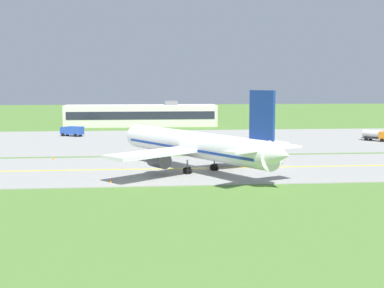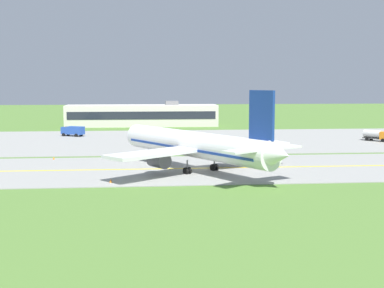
% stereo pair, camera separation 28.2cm
% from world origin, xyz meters
% --- Properties ---
extents(ground_plane, '(500.00, 500.00, 0.00)m').
position_xyz_m(ground_plane, '(0.00, 0.00, 0.00)').
color(ground_plane, '#517A33').
extents(taxiway_strip, '(240.00, 28.00, 0.10)m').
position_xyz_m(taxiway_strip, '(0.00, 0.00, 0.05)').
color(taxiway_strip, gray).
rests_on(taxiway_strip, ground).
extents(apron_pad, '(140.00, 52.00, 0.10)m').
position_xyz_m(apron_pad, '(10.00, 42.00, 0.05)').
color(apron_pad, gray).
rests_on(apron_pad, ground).
extents(taxiway_centreline, '(220.00, 0.60, 0.01)m').
position_xyz_m(taxiway_centreline, '(0.00, 0.00, 0.11)').
color(taxiway_centreline, yellow).
rests_on(taxiway_centreline, taxiway_strip).
extents(airplane_lead, '(29.71, 35.65, 12.70)m').
position_xyz_m(airplane_lead, '(-0.83, -2.39, 4.13)').
color(airplane_lead, white).
rests_on(airplane_lead, ground).
extents(service_truck_baggage, '(6.26, 4.64, 2.60)m').
position_xyz_m(service_truck_baggage, '(-26.45, 53.53, 1.53)').
color(service_truck_baggage, '#264CA5').
rests_on(service_truck_baggage, ground).
extents(service_truck_fuel, '(5.38, 5.95, 2.65)m').
position_xyz_m(service_truck_fuel, '(45.53, 35.46, 1.53)').
color(service_truck_fuel, orange).
rests_on(service_truck_fuel, ground).
extents(terminal_building, '(47.26, 10.67, 7.84)m').
position_xyz_m(terminal_building, '(-8.84, 85.07, 3.34)').
color(terminal_building, beige).
rests_on(terminal_building, ground).
extents(traffic_cone_near_edge, '(0.44, 0.44, 0.60)m').
position_xyz_m(traffic_cone_near_edge, '(-13.29, -11.05, 0.30)').
color(traffic_cone_near_edge, orange).
rests_on(traffic_cone_near_edge, ground).
extents(traffic_cone_mid_edge, '(0.44, 0.44, 0.60)m').
position_xyz_m(traffic_cone_mid_edge, '(7.53, 12.30, 0.30)').
color(traffic_cone_mid_edge, orange).
rests_on(traffic_cone_mid_edge, ground).
extents(traffic_cone_far_edge, '(0.44, 0.44, 0.60)m').
position_xyz_m(traffic_cone_far_edge, '(-24.62, 11.97, 0.30)').
color(traffic_cone_far_edge, orange).
rests_on(traffic_cone_far_edge, ground).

